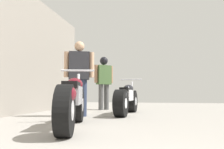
{
  "coord_description": "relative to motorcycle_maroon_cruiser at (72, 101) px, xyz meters",
  "views": [
    {
      "loc": [
        0.41,
        0.01,
        0.5
      ],
      "look_at": [
        -0.5,
        4.23,
        0.89
      ],
      "focal_mm": 34.76,
      "sensor_mm": 36.0,
      "label": 1
    }
  ],
  "objects": [
    {
      "name": "ground_plane",
      "position": [
        0.84,
        0.82,
        -0.4
      ],
      "size": [
        18.48,
        18.48,
        0.0
      ],
      "primitive_type": "plane",
      "color": "gray"
    },
    {
      "name": "motorcycle_black_naked",
      "position": [
        0.46,
        2.34,
        -0.02
      ],
      "size": [
        0.59,
        1.98,
        0.92
      ],
      "color": "black",
      "rests_on": "ground_plane"
    },
    {
      "name": "mechanic_with_helmet",
      "position": [
        -0.5,
        3.8,
        0.63
      ],
      "size": [
        0.57,
        0.54,
        1.72
      ],
      "color": "#4C4C4C",
      "rests_on": "ground_plane"
    },
    {
      "name": "motorcycle_maroon_cruiser",
      "position": [
        0.0,
        0.0,
        0.0
      ],
      "size": [
        0.8,
        1.99,
        0.94
      ],
      "color": "black",
      "rests_on": "ground_plane"
    },
    {
      "name": "mechanic_in_blue",
      "position": [
        -0.53,
        1.65,
        0.57
      ],
      "size": [
        0.68,
        0.39,
        1.72
      ],
      "color": "#2D3851",
      "rests_on": "ground_plane"
    }
  ]
}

